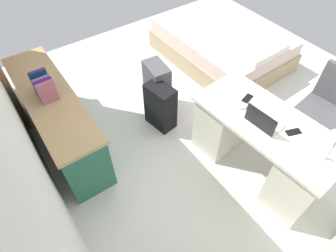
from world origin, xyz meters
TOP-DOWN VIEW (x-y plane):
  - ground_plane at (0.00, 0.00)m, footprint 5.08×5.08m
  - desk at (-0.96, 0.10)m, footprint 1.49×0.78m
  - office_chair at (-1.04, -0.80)m, footprint 0.52×0.52m
  - credenza at (0.60, 1.66)m, footprint 1.80×0.48m
  - bed at (0.79, -0.99)m, footprint 1.94×1.45m
  - suitcase_black at (0.18, 0.57)m, footprint 0.39×0.27m
  - suitcase_spare_grey at (0.44, 0.44)m, footprint 0.38×0.25m
  - laptop at (-0.94, 0.19)m, footprint 0.33×0.25m
  - computer_mouse at (-0.68, 0.17)m, footprint 0.07×0.10m
  - cell_phone_near_laptop at (-1.17, 0.03)m, footprint 0.11×0.15m
  - cell_phone_by_mouse at (-0.62, 0.05)m, footprint 0.10×0.15m
  - desk_lamp at (-1.47, 0.05)m, footprint 0.16×0.11m
  - book_row at (0.61, 1.66)m, footprint 0.28×0.17m
  - figurine_small at (0.95, 1.66)m, footprint 0.08×0.08m

SIDE VIEW (x-z plane):
  - ground_plane at x=0.00m, z-range 0.00..0.00m
  - bed at x=0.79m, z-range -0.05..0.53m
  - suitcase_black at x=0.18m, z-range 0.00..0.59m
  - suitcase_spare_grey at x=0.44m, z-range 0.00..0.68m
  - credenza at x=0.60m, z-range 0.00..0.74m
  - desk at x=-0.96m, z-range 0.02..0.77m
  - office_chair at x=-1.04m, z-range -0.05..0.89m
  - cell_phone_near_laptop at x=-1.17m, z-range 0.76..0.76m
  - cell_phone_by_mouse at x=-0.62m, z-range 0.76..0.76m
  - computer_mouse at x=-0.68m, z-range 0.76..0.78m
  - figurine_small at x=0.95m, z-range 0.74..0.85m
  - laptop at x=-0.94m, z-range 0.70..0.91m
  - book_row at x=0.61m, z-range 0.73..0.97m
  - desk_lamp at x=-1.47m, z-range 0.84..1.18m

